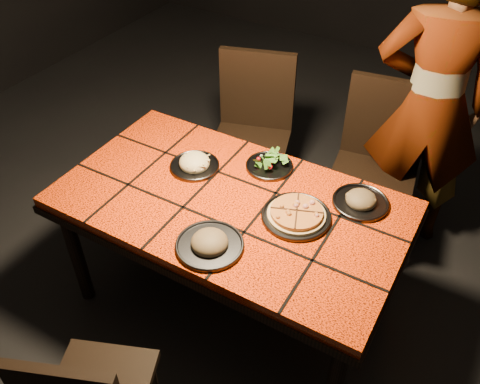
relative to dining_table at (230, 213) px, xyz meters
The scene contains 10 objects.
room_shell 0.83m from the dining_table, ahead, with size 6.04×7.04×3.08m.
dining_table is the anchor object (origin of this frame).
chair_far_left 0.90m from the dining_table, 112.13° to the left, with size 0.58×0.58×1.02m.
chair_far_right 1.00m from the dining_table, 64.14° to the left, with size 0.52×0.52×1.02m.
diner 1.25m from the dining_table, 59.95° to the left, with size 0.65×0.43×1.78m, color brown.
plate_pizza 0.33m from the dining_table, ahead, with size 0.34×0.34×0.04m.
plate_pasta 0.32m from the dining_table, 156.22° to the left, with size 0.25×0.25×0.08m.
plate_salad 0.33m from the dining_table, 82.20° to the left, with size 0.24×0.24×0.07m.
plate_mushroom_a 0.32m from the dining_table, 75.14° to the right, with size 0.29×0.29×0.10m.
plate_mushroom_b 0.61m from the dining_table, 27.77° to the left, with size 0.26×0.26×0.08m.
Camera 1 is at (0.92, -1.50, 2.31)m, focal length 38.00 mm.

